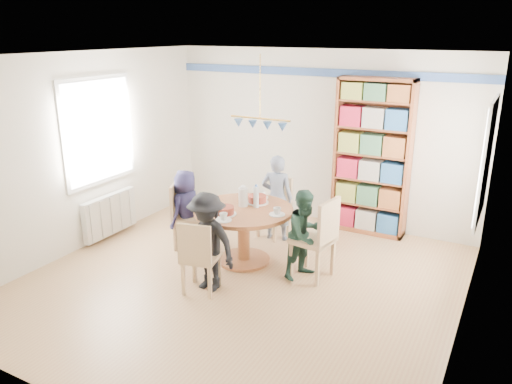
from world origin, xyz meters
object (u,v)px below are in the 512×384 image
Objects in this scene: person_near at (207,242)px; radiator at (110,214)px; person_right at (305,234)px; person_far at (277,198)px; chair_far at (277,204)px; chair_near at (198,255)px; chair_right at (319,235)px; bookshelf at (372,159)px; chair_left at (183,212)px; person_left at (186,210)px; dining_table at (244,222)px.

radiator is at bearing 172.02° from person_near.
person_right is 1.23m from person_far.
chair_near is (-0.01, -2.02, 0.01)m from chair_far.
bookshelf reaches higher than chair_right.
person_near is (0.03, 0.15, 0.10)m from chair_near.
chair_left reaches higher than radiator.
person_left is 0.49× the size of bookshelf.
person_far reaches higher than chair_near.
person_right is at bearing -98.37° from bookshelf.
chair_left is 0.90× the size of chair_right.
chair_left is at bearing 28.08° from person_far.
chair_far is (-1.07, 1.00, -0.08)m from chair_right.
radiator is 0.95× the size of chair_right.
person_right is at bearing -48.93° from chair_far.
chair_far is 0.99× the size of chair_near.
radiator is 2.19m from dining_table.
person_near is (0.93, -0.86, 0.04)m from person_left.
person_near is 0.52× the size of bookshelf.
person_right is 0.89× the size of person_far.
bookshelf reaches higher than dining_table.
chair_near is at bearing -90.31° from chair_far.
radiator is 1.11× the size of chair_far.
chair_near reaches higher than dining_table.
chair_right is 1.49m from chair_near.
chair_right is 1.99m from person_left.
chair_far is 0.71× the size of person_far.
bookshelf is (1.15, 1.82, 0.59)m from dining_table.
radiator is 2.49m from person_far.
chair_left is at bearing -95.18° from person_left.
chair_far is at bearing 89.69° from chair_near.
chair_left is at bearing 179.24° from dining_table.
chair_far reaches higher than dining_table.
person_right is at bearing 51.90° from person_near.
bookshelf is (2.08, 1.81, 0.58)m from person_left.
person_far reaches higher than person_right.
dining_table is at bearing -122.34° from bookshelf.
chair_left is at bearing 133.38° from chair_near.
bookshelf reaches higher than chair_left.
chair_near is 0.39× the size of bookshelf.
bookshelf is at bearing 31.63° from radiator.
person_right is at bearing 88.76° from person_left.
chair_right is (2.04, 0.00, 0.06)m from chair_left.
person_near is at bearing -16.17° from radiator.
chair_near is at bearing 159.07° from person_right.
person_far is at bearing 87.78° from chair_near.
dining_table is 0.85m from person_near.
person_right is at bearing -0.71° from dining_table.
dining_table is 1.14× the size of person_left.
person_right reaches higher than radiator.
person_left is at bearing -4.55° from chair_left.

